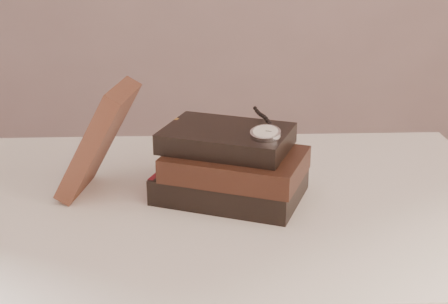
{
  "coord_description": "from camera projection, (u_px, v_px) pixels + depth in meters",
  "views": [
    {
      "loc": [
        0.01,
        -0.58,
        1.18
      ],
      "look_at": [
        0.05,
        0.35,
        0.82
      ],
      "focal_mm": 52.08,
      "sensor_mm": 36.0,
      "label": 1
    }
  ],
  "objects": [
    {
      "name": "pocket_watch",
      "position": [
        265.0,
        131.0,
        0.96
      ],
      "size": [
        0.06,
        0.15,
        0.02
      ],
      "color": "silver",
      "rests_on": "book_stack"
    },
    {
      "name": "table",
      "position": [
        193.0,
        250.0,
        1.05
      ],
      "size": [
        1.0,
        0.6,
        0.75
      ],
      "color": "white",
      "rests_on": "ground"
    },
    {
      "name": "book_stack",
      "position": [
        231.0,
        166.0,
        1.01
      ],
      "size": [
        0.26,
        0.22,
        0.11
      ],
      "color": "black",
      "rests_on": "table"
    },
    {
      "name": "eyeglasses",
      "position": [
        201.0,
        139.0,
        1.09
      ],
      "size": [
        0.12,
        0.13,
        0.04
      ],
      "color": "silver",
      "rests_on": "book_stack"
    },
    {
      "name": "journal",
      "position": [
        98.0,
        140.0,
        1.01
      ],
      "size": [
        0.14,
        0.14,
        0.18
      ],
      "primitive_type": "cube",
      "rotation": [
        0.0,
        0.5,
        -0.19
      ],
      "color": "#402118",
      "rests_on": "table"
    }
  ]
}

